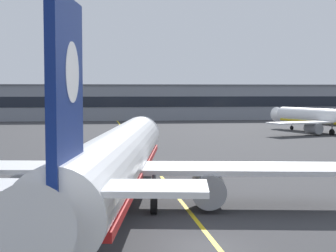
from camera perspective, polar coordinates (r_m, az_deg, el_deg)
ground_plane at (r=28.38m, az=4.07°, el=-12.71°), size 400.00×400.00×0.00m
taxiway_centreline at (r=57.51m, az=-1.61°, el=-4.26°), size 3.81×179.97×0.01m
airliner_foreground at (r=36.97m, az=-5.37°, el=-3.51°), size 32.36×41.41×11.65m
airliner_background at (r=103.75m, az=17.35°, el=0.76°), size 27.30×34.50×9.99m
safety_cone_by_nose_gear at (r=52.85m, az=-5.79°, el=-4.72°), size 0.44×0.44×0.55m
terminal_building at (r=149.43m, az=-2.40°, el=2.56°), size 138.79×12.40×9.71m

